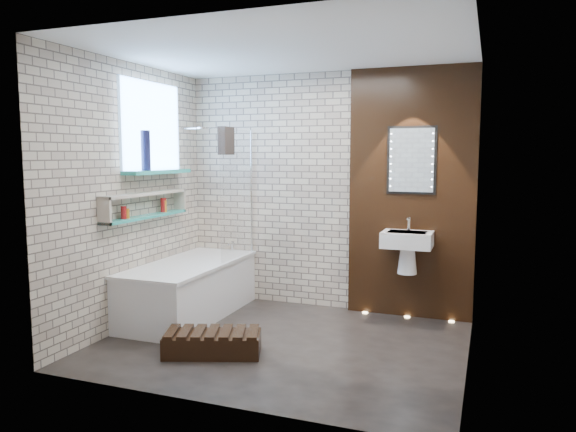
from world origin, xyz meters
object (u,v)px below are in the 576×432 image
at_px(bathtub, 190,289).
at_px(walnut_step, 213,344).
at_px(bath_screen, 237,194).
at_px(washbasin, 407,245).
at_px(led_mirror, 411,160).

distance_m(bathtub, walnut_step, 1.21).
height_order(bathtub, bath_screen, bath_screen).
bearing_deg(washbasin, walnut_step, -132.59).
bearing_deg(washbasin, led_mirror, 90.00).
distance_m(bathtub, washbasin, 2.32).
bearing_deg(walnut_step, bathtub, 129.87).
distance_m(bathtub, bath_screen, 1.14).
xyz_separation_m(washbasin, walnut_step, (-1.41, -1.54, -0.70)).
distance_m(bathtub, led_mirror, 2.68).
relative_size(led_mirror, walnut_step, 0.86).
height_order(bath_screen, walnut_step, bath_screen).
bearing_deg(bath_screen, led_mirror, 10.66).
height_order(washbasin, led_mirror, led_mirror).
bearing_deg(washbasin, bath_screen, -174.22).
bearing_deg(bath_screen, bathtub, -128.90).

